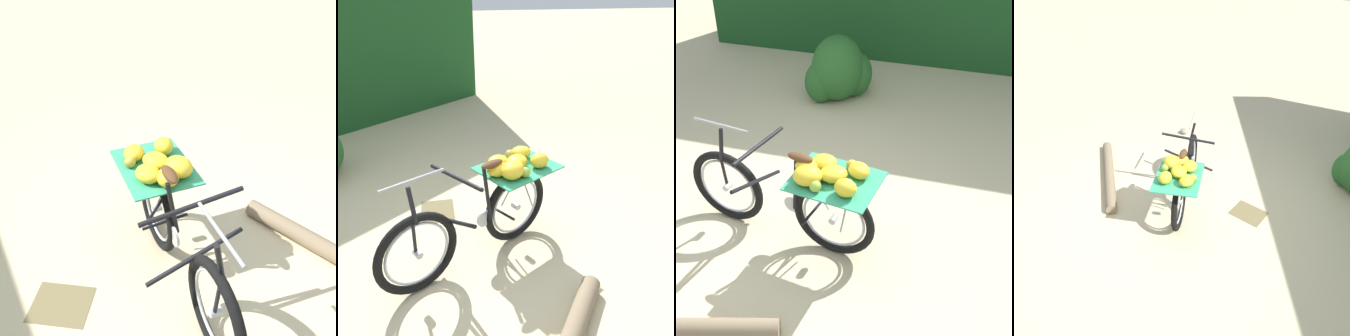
{
  "view_description": "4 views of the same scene",
  "coord_description": "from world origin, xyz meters",
  "views": [
    {
      "loc": [
        0.28,
        -2.2,
        2.57
      ],
      "look_at": [
        -0.03,
        0.21,
        0.82
      ],
      "focal_mm": 42.81,
      "sensor_mm": 36.0,
      "label": 1
    },
    {
      "loc": [
        2.71,
        -0.42,
        2.3
      ],
      "look_at": [
        -0.02,
        0.14,
        0.85
      ],
      "focal_mm": 38.78,
      "sensor_mm": 36.0,
      "label": 2
    },
    {
      "loc": [
        1.61,
        2.75,
        3.17
      ],
      "look_at": [
        -0.28,
        0.21,
        0.8
      ],
      "focal_mm": 53.22,
      "sensor_mm": 36.0,
      "label": 3
    },
    {
      "loc": [
        -2.0,
        2.47,
        2.87
      ],
      "look_at": [
        -0.07,
        0.14,
        0.79
      ],
      "focal_mm": 32.36,
      "sensor_mm": 36.0,
      "label": 4
    }
  ],
  "objects": [
    {
      "name": "leaf_litter_patch",
      "position": [
        -0.74,
        -0.49,
        0.0
      ],
      "size": [
        0.44,
        0.36,
        0.01
      ],
      "primitive_type": "cube",
      "color": "olive",
      "rests_on": "ground_plane"
    },
    {
      "name": "bicycle",
      "position": [
        0.06,
        -0.07,
        0.51
      ],
      "size": [
        1.13,
        1.7,
        1.03
      ],
      "rotation": [
        0.0,
        0.0,
        -1.06
      ],
      "color": "black",
      "rests_on": "ground_plane"
    },
    {
      "name": "shrub_cluster",
      "position": [
        -1.77,
        -1.92,
        0.37
      ],
      "size": [
        0.89,
        0.61,
        0.85
      ],
      "color": "#235623",
      "rests_on": "ground_plane"
    },
    {
      "name": "ground_plane",
      "position": [
        0.0,
        0.0,
        0.0
      ],
      "size": [
        60.0,
        60.0,
        0.0
      ],
      "primitive_type": "plane",
      "color": "beige"
    }
  ]
}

